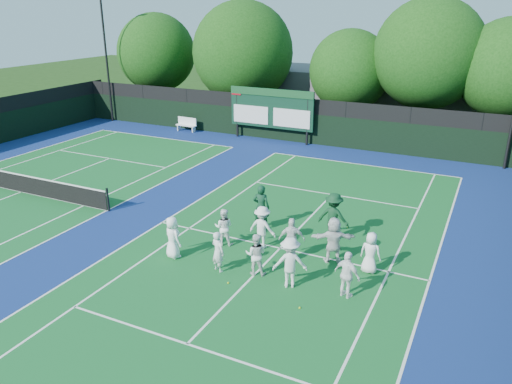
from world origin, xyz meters
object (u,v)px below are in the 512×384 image
at_px(scoreboard, 271,109).
at_px(tennis_net, 20,183).
at_px(bench, 187,124).
at_px(coach_left, 261,207).

height_order(scoreboard, tennis_net, scoreboard).
distance_m(bench, coach_left, 17.94).
distance_m(scoreboard, coach_left, 14.46).
distance_m(tennis_net, coach_left, 12.65).
xyz_separation_m(bench, coach_left, (12.28, -13.07, 0.42)).
bearing_deg(tennis_net, coach_left, 5.91).
relative_size(scoreboard, coach_left, 3.12).
distance_m(scoreboard, tennis_net, 16.26).
relative_size(tennis_net, bench, 6.96).
height_order(bench, coach_left, coach_left).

